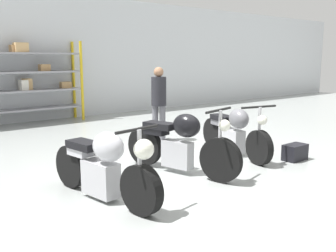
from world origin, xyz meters
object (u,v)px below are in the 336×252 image
at_px(motorcycle_black, 180,143).
at_px(motorcycle_grey, 234,132).
at_px(motorcycle_silver, 104,166).
at_px(person_browsing, 159,98).
at_px(toolbox, 295,152).
at_px(shelving_rack, 18,79).

relative_size(motorcycle_black, motorcycle_grey, 1.03).
distance_m(motorcycle_silver, motorcycle_black, 1.49).
height_order(person_browsing, toolbox, person_browsing).
bearing_deg(motorcycle_silver, motorcycle_black, 91.49).
bearing_deg(motorcycle_grey, shelving_rack, -147.66).
relative_size(motorcycle_silver, motorcycle_grey, 1.00).
bearing_deg(person_browsing, shelving_rack, -88.57).
bearing_deg(motorcycle_black, motorcycle_silver, -93.88).
distance_m(person_browsing, toolbox, 3.00).
bearing_deg(motorcycle_black, motorcycle_grey, 84.35).
height_order(shelving_rack, motorcycle_black, shelving_rack).
xyz_separation_m(motorcycle_black, toolbox, (2.08, -0.67, -0.34)).
xyz_separation_m(motorcycle_silver, motorcycle_black, (1.47, 0.27, 0.04)).
bearing_deg(shelving_rack, person_browsing, -66.36).
distance_m(motorcycle_black, person_browsing, 2.40).
relative_size(motorcycle_silver, toolbox, 4.51).
height_order(motorcycle_silver, person_browsing, person_browsing).
distance_m(motorcycle_silver, person_browsing, 3.54).
relative_size(shelving_rack, motorcycle_silver, 1.81).
xyz_separation_m(shelving_rack, motorcycle_silver, (-0.90, -6.25, -0.78)).
relative_size(shelving_rack, motorcycle_black, 1.76).
distance_m(motorcycle_silver, motorcycle_grey, 3.01).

